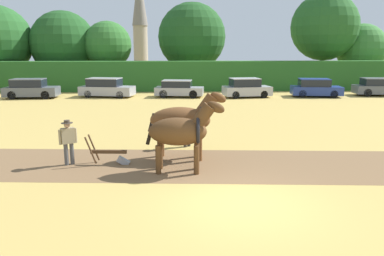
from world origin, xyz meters
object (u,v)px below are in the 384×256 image
at_px(church_spire, 140,18).
at_px(parked_car_center_right, 246,88).
at_px(plow, 112,155).
at_px(parked_car_center_left, 106,88).
at_px(tree_center, 192,37).
at_px(tree_center_right, 325,27).
at_px(parked_car_far_right, 380,87).
at_px(parked_car_right, 316,88).
at_px(farmer_at_plow, 68,139).
at_px(farmer_beside_team, 187,124).
at_px(tree_right, 361,49).
at_px(parked_car_left, 31,89).
at_px(draft_horse_lead_right, 183,120).
at_px(parked_car_center, 179,89).
at_px(draft_horse_lead_left, 181,131).
at_px(tree_center_left, 108,45).
at_px(tree_left, 63,44).

distance_m(church_spire, parked_car_center_right, 37.79).
bearing_deg(plow, parked_car_center_left, 104.59).
height_order(tree_center, tree_center_right, tree_center_right).
relative_size(tree_center_right, parked_car_center_left, 2.08).
bearing_deg(parked_car_far_right, tree_center_right, 107.78).
height_order(parked_car_right, parked_car_far_right, parked_car_right).
height_order(farmer_at_plow, farmer_beside_team, farmer_beside_team).
xyz_separation_m(farmer_beside_team, parked_car_far_right, (17.36, 16.52, -0.21)).
height_order(tree_right, parked_car_left, tree_right).
bearing_deg(parked_car_center_right, tree_right, 27.16).
xyz_separation_m(tree_center_right, draft_horse_lead_right, (-15.84, -27.11, -4.81)).
relative_size(parked_car_center_left, parked_car_center, 1.12).
xyz_separation_m(church_spire, plow, (3.36, -53.26, -8.76)).
bearing_deg(tree_center_right, draft_horse_lead_left, -119.14).
xyz_separation_m(tree_center_left, parked_car_center_left, (1.19, -8.67, -3.60)).
xyz_separation_m(tree_center_right, church_spire, (-21.74, 25.58, 2.80)).
bearing_deg(tree_center, parked_car_right, -46.02).
bearing_deg(draft_horse_lead_left, parked_car_center_right, 77.28).
xyz_separation_m(draft_horse_lead_left, parked_car_far_right, (17.67, 19.74, -0.63)).
xyz_separation_m(tree_center, parked_car_right, (9.99, -10.36, -4.51)).
distance_m(church_spire, parked_car_left, 36.16).
bearing_deg(plow, parked_car_center, 86.25).
distance_m(draft_horse_lead_left, parked_car_center_left, 20.89).
relative_size(tree_center_left, parked_car_far_right, 1.51).
distance_m(draft_horse_lead_left, parked_car_left, 22.95).
xyz_separation_m(draft_horse_lead_right, parked_car_left, (-12.12, 18.05, -0.69)).
distance_m(parked_car_left, parked_car_far_right, 29.67).
distance_m(tree_center, church_spire, 26.01).
bearing_deg(parked_car_center_right, plow, -121.29).
bearing_deg(parked_car_right, church_spire, 124.99).
xyz_separation_m(draft_horse_lead_left, draft_horse_lead_right, (0.11, 1.51, 0.09)).
distance_m(draft_horse_lead_right, parked_car_center, 18.14).
relative_size(farmer_beside_team, parked_car_left, 0.38).
distance_m(tree_left, tree_center, 13.69).
xyz_separation_m(parked_car_left, parked_car_center_right, (17.87, -0.33, -0.01)).
relative_size(tree_center, plow, 5.76).
distance_m(church_spire, parked_car_right, 40.00).
distance_m(draft_horse_lead_right, parked_car_far_right, 25.32).
bearing_deg(plow, tree_center_right, 60.67).
bearing_deg(farmer_at_plow, draft_horse_lead_right, 67.92).
height_order(tree_center_left, farmer_at_plow, tree_center_left).
relative_size(tree_right, parked_car_left, 1.57).
bearing_deg(parked_car_center_right, parked_car_left, 172.06).
xyz_separation_m(parked_car_center, parked_car_center_right, (5.66, -0.41, 0.07)).
bearing_deg(tree_center, parked_car_center, -99.18).
bearing_deg(plow, church_spire, 97.87).
height_order(tree_center_left, parked_car_center_left, tree_center_left).
distance_m(tree_center, draft_horse_lead_right, 28.41).
xyz_separation_m(tree_center_right, plow, (-18.38, -27.68, -5.96)).
relative_size(tree_center_right, parked_car_center_right, 2.40).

